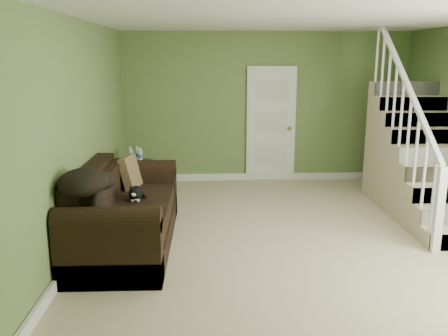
{
  "coord_description": "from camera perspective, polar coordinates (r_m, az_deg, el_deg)",
  "views": [
    {
      "loc": [
        -1.02,
        -5.57,
        2.16
      ],
      "look_at": [
        -0.81,
        0.36,
        0.78
      ],
      "focal_mm": 38.0,
      "sensor_mm": 36.0,
      "label": 1
    }
  ],
  "objects": [
    {
      "name": "staircase",
      "position": [
        7.35,
        22.25,
        0.23
      ],
      "size": [
        1.0,
        2.51,
        2.82
      ],
      "color": "#C4B28E",
      "rests_on": "floor"
    },
    {
      "name": "floor",
      "position": [
        6.06,
        7.9,
        -7.88
      ],
      "size": [
        5.0,
        5.5,
        0.01
      ],
      "primitive_type": "cube",
      "color": "#C4B28E",
      "rests_on": "ground"
    },
    {
      "name": "baseboard_back",
      "position": [
        8.61,
        4.86,
        -1.02
      ],
      "size": [
        5.0,
        0.04,
        0.12
      ],
      "primitive_type": "cube",
      "color": "white",
      "rests_on": "floor"
    },
    {
      "name": "ceiling",
      "position": [
        5.68,
        8.76,
        17.46
      ],
      "size": [
        5.0,
        5.5,
        0.01
      ],
      "primitive_type": "cube",
      "color": "white",
      "rests_on": "wall_back"
    },
    {
      "name": "side_table",
      "position": [
        7.61,
        -10.41,
        -1.26
      ],
      "size": [
        0.53,
        0.53,
        0.79
      ],
      "rotation": [
        0.0,
        0.0,
        0.15
      ],
      "color": "black",
      "rests_on": "floor"
    },
    {
      "name": "sofa",
      "position": [
        5.7,
        -12.09,
        -5.64
      ],
      "size": [
        1.01,
        2.35,
        0.93
      ],
      "color": "black",
      "rests_on": "floor"
    },
    {
      "name": "wall_left",
      "position": [
        5.82,
        -16.76,
        4.1
      ],
      "size": [
        0.04,
        5.5,
        2.6
      ],
      "primitive_type": "cube",
      "color": "olive",
      "rests_on": "floor"
    },
    {
      "name": "wall_back",
      "position": [
        8.42,
        5.0,
        7.24
      ],
      "size": [
        5.0,
        0.04,
        2.6
      ],
      "primitive_type": "cube",
      "color": "olive",
      "rests_on": "floor"
    },
    {
      "name": "wall_front",
      "position": [
        3.11,
        17.21,
        -3.46
      ],
      "size": [
        5.0,
        0.04,
        2.6
      ],
      "primitive_type": "cube",
      "color": "olive",
      "rests_on": "floor"
    },
    {
      "name": "baseboard_left",
      "position": [
        6.12,
        -15.72,
        -7.42
      ],
      "size": [
        0.04,
        5.5,
        0.12
      ],
      "primitive_type": "cube",
      "color": "white",
      "rests_on": "floor"
    },
    {
      "name": "throw_pillow",
      "position": [
        6.28,
        -11.19,
        -0.5
      ],
      "size": [
        0.27,
        0.46,
        0.44
      ],
      "primitive_type": "cube",
      "rotation": [
        0.0,
        -0.24,
        -0.15
      ],
      "color": "#45321B",
      "rests_on": "sofa"
    },
    {
      "name": "banana",
      "position": [
        5.11,
        -10.54,
        -5.63
      ],
      "size": [
        0.11,
        0.22,
        0.06
      ],
      "primitive_type": "ellipsoid",
      "rotation": [
        0.0,
        0.0,
        0.24
      ],
      "color": "yellow",
      "rests_on": "sofa"
    },
    {
      "name": "door",
      "position": [
        8.43,
        5.68,
        5.21
      ],
      "size": [
        0.86,
        0.12,
        2.02
      ],
      "color": "white",
      "rests_on": "floor"
    },
    {
      "name": "cat",
      "position": [
        5.74,
        -10.58,
        -2.99
      ],
      "size": [
        0.21,
        0.45,
        0.22
      ],
      "rotation": [
        0.0,
        0.0,
        0.01
      ],
      "color": "black",
      "rests_on": "sofa"
    },
    {
      "name": "throw_blanket",
      "position": [
        4.88,
        -16.57,
        -1.64
      ],
      "size": [
        0.63,
        0.74,
        0.26
      ],
      "primitive_type": "ellipsoid",
      "rotation": [
        0.0,
        0.0,
        -0.28
      ],
      "color": "black",
      "rests_on": "sofa"
    }
  ]
}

